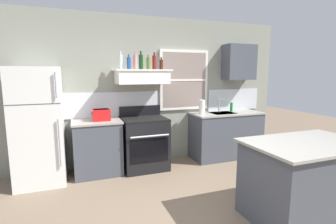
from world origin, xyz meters
TOP-DOWN VIEW (x-y plane):
  - ground_plane at (0.00, 0.00)m, footprint 16.00×16.00m
  - back_wall at (0.03, 2.23)m, footprint 5.40×0.11m
  - refrigerator at (-1.90, 1.84)m, footprint 0.70×0.72m
  - counter_left_of_stove at (-1.05, 1.90)m, footprint 0.79×0.63m
  - toaster at (-0.97, 1.87)m, footprint 0.30×0.20m
  - stove_range at (-0.25, 1.86)m, footprint 0.76×0.69m
  - range_hood_shelf at (-0.25, 1.96)m, footprint 0.96×0.52m
  - bottle_clear_tall at (-0.60, 2.01)m, footprint 0.06×0.06m
  - bottle_blue_liqueur at (-0.48, 1.95)m, footprint 0.07×0.07m
  - bottle_rose_pink at (-0.37, 1.92)m, footprint 0.07×0.07m
  - bottle_dark_green_wine at (-0.26, 1.98)m, footprint 0.07×0.07m
  - bottle_olive_oil_square at (-0.14, 1.94)m, footprint 0.06×0.06m
  - bottle_red_label_wine at (-0.02, 1.98)m, footprint 0.07×0.07m
  - bottle_brown_stout at (0.10, 1.95)m, footprint 0.06×0.06m
  - counter_right_with_sink at (1.45, 1.90)m, footprint 1.43×0.63m
  - sink_faucet at (1.35, 2.00)m, footprint 0.03×0.17m
  - paper_towel_roll at (0.90, 1.90)m, footprint 0.11×0.11m
  - dish_soap_bottle at (1.63, 2.00)m, footprint 0.06×0.06m
  - kitchen_island at (1.10, -0.30)m, footprint 1.40×0.90m
  - upper_cabinet_right at (1.80, 2.04)m, footprint 0.64×0.32m

SIDE VIEW (x-z plane):
  - ground_plane at x=0.00m, z-range 0.00..0.00m
  - counter_left_of_stove at x=-1.05m, z-range 0.00..0.91m
  - counter_right_with_sink at x=1.45m, z-range 0.00..0.91m
  - kitchen_island at x=1.10m, z-range 0.00..0.91m
  - stove_range at x=-0.25m, z-range -0.08..1.01m
  - refrigerator at x=-1.90m, z-range 0.00..1.78m
  - dish_soap_bottle at x=1.63m, z-range 0.91..1.09m
  - toaster at x=-0.97m, z-range 0.91..1.10m
  - paper_towel_roll at x=0.90m, z-range 0.91..1.18m
  - sink_faucet at x=1.35m, z-range 0.94..1.22m
  - back_wall at x=0.03m, z-range 0.00..2.70m
  - range_hood_shelf at x=-0.25m, z-range 1.50..1.75m
  - bottle_brown_stout at x=0.10m, z-range 1.73..1.94m
  - bottle_olive_oil_square at x=-0.14m, z-range 1.73..1.98m
  - bottle_blue_liqueur at x=-0.48m, z-range 1.73..1.98m
  - bottle_rose_pink at x=-0.37m, z-range 1.72..2.01m
  - bottle_red_label_wine at x=-0.02m, z-range 1.72..2.02m
  - bottle_clear_tall at x=-0.60m, z-range 1.72..2.03m
  - bottle_dark_green_wine at x=-0.26m, z-range 1.72..2.03m
  - upper_cabinet_right at x=1.80m, z-range 1.55..2.25m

